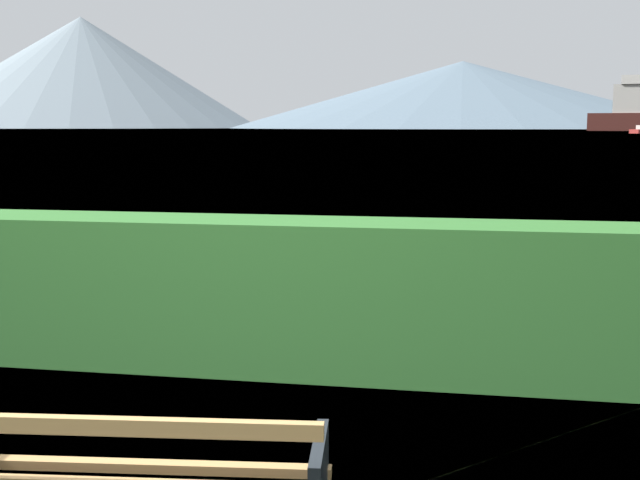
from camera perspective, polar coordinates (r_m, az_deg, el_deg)
water_surface at (r=309.27m, az=9.95°, el=7.72°), size 620.00×620.00×0.00m
hedge_row at (r=6.38m, az=-2.74°, el=-3.96°), size 12.14×0.74×1.21m
distant_hills at (r=590.49m, az=6.03°, el=11.52°), size 769.17×339.96×85.14m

